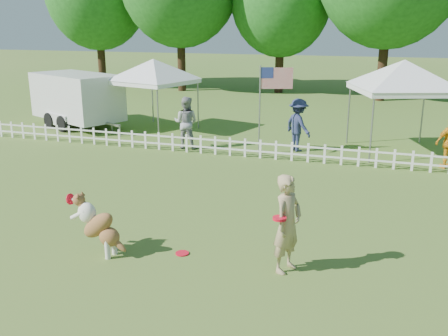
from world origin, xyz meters
name	(u,v)px	position (x,y,z in m)	size (l,w,h in m)	color
ground	(181,252)	(0.00, 0.00, 0.00)	(120.00, 120.00, 0.00)	#3D6C22
picket_fence	(268,150)	(0.00, 7.00, 0.30)	(22.00, 0.08, 0.60)	white
handler	(288,224)	(1.99, -0.07, 0.86)	(0.62, 0.41, 1.71)	tan
dog	(99,225)	(-1.38, -0.52, 0.56)	(1.09, 0.36, 1.13)	brown
frisbee_on_turf	(182,253)	(0.05, -0.05, 0.01)	(0.25, 0.25, 0.02)	red
canopy_tent_left	(155,96)	(-5.29, 9.96, 1.36)	(2.64, 2.64, 2.72)	white
canopy_tent_right	(400,108)	(3.83, 9.19, 1.47)	(2.84, 2.84, 2.93)	white
cargo_trailer	(77,100)	(-8.62, 9.63, 1.10)	(4.98, 2.19, 2.19)	silver
flag_pole	(260,111)	(-0.43, 7.54, 1.42)	(1.09, 0.11, 2.84)	gray
spectator_a	(186,123)	(-2.99, 7.56, 0.88)	(0.85, 0.66, 1.75)	#96959A
spectator_b	(298,125)	(0.69, 8.33, 0.87)	(1.13, 0.65, 1.74)	#252C50
tree_far_left	(98,1)	(-15.00, 22.00, 5.50)	(6.60, 6.60, 11.00)	#1C5819
tree_center_left	(281,9)	(-3.00, 22.50, 4.90)	(6.00, 6.00, 9.80)	#1C5819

